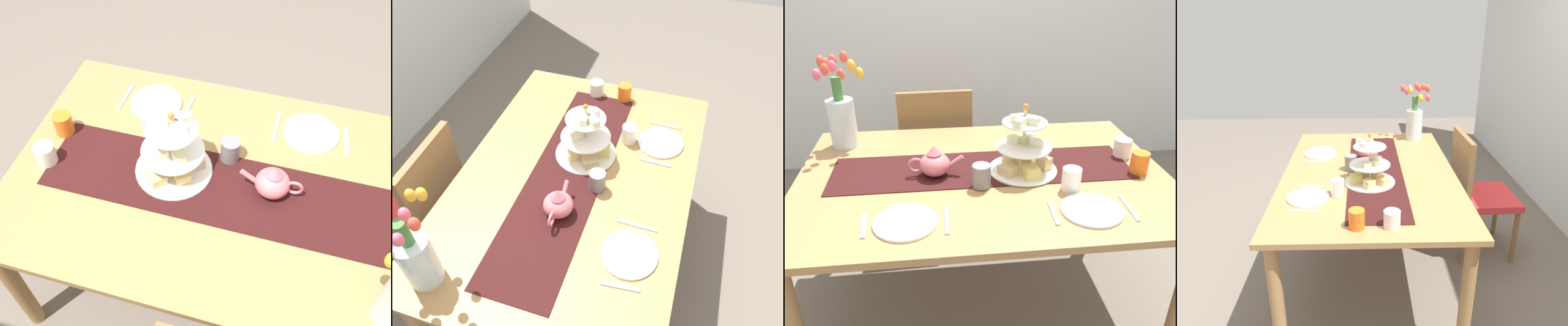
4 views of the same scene
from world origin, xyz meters
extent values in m
plane|color=#6B6056|center=(0.00, 0.00, 0.00)|extent=(8.00, 8.00, 0.00)
cube|color=#A37747|center=(0.00, 0.00, 0.72)|extent=(1.59, 1.08, 0.03)
cylinder|color=#A37747|center=(-0.73, 0.47, 0.35)|extent=(0.07, 0.07, 0.71)
cylinder|color=#A37747|center=(0.73, 0.47, 0.35)|extent=(0.07, 0.07, 0.71)
cylinder|color=brown|center=(-0.03, 1.03, 0.21)|extent=(0.04, 0.04, 0.41)
cylinder|color=brown|center=(-0.39, 1.01, 0.21)|extent=(0.04, 0.04, 0.41)
cylinder|color=brown|center=(-0.02, 0.67, 0.21)|extent=(0.04, 0.04, 0.41)
cylinder|color=brown|center=(-0.38, 0.65, 0.21)|extent=(0.04, 0.04, 0.41)
cube|color=red|center=(-0.20, 0.84, 0.43)|extent=(0.43, 0.43, 0.05)
cube|color=brown|center=(-0.20, 0.65, 0.69)|extent=(0.42, 0.05, 0.45)
cube|color=black|center=(0.00, 0.04, 0.74)|extent=(1.31, 0.34, 0.00)
cylinder|color=beige|center=(0.17, 0.00, 0.88)|extent=(0.01, 0.01, 0.28)
cylinder|color=white|center=(0.17, 0.00, 0.74)|extent=(0.30, 0.30, 0.01)
cylinder|color=white|center=(0.17, 0.00, 0.85)|extent=(0.24, 0.24, 0.01)
cylinder|color=white|center=(0.17, 0.00, 0.96)|extent=(0.19, 0.19, 0.01)
cube|color=#E7CD84|center=(0.27, -0.01, 0.77)|extent=(0.07, 0.07, 0.05)
cube|color=#E3BE79|center=(0.22, 0.08, 0.77)|extent=(0.09, 0.09, 0.04)
cube|color=#E8CF77|center=(0.13, 0.04, 0.77)|extent=(0.08, 0.08, 0.04)
cube|color=#D7BD87|center=(0.10, -0.05, 0.77)|extent=(0.09, 0.09, 0.04)
cube|color=#DBD374|center=(0.19, -0.08, 0.77)|extent=(0.07, 0.08, 0.05)
cube|color=beige|center=(0.23, -0.01, 0.87)|extent=(0.06, 0.05, 0.03)
cube|color=beige|center=(0.21, 0.05, 0.87)|extent=(0.06, 0.07, 0.03)
cube|color=beige|center=(0.14, 0.04, 0.87)|extent=(0.06, 0.07, 0.03)
cube|color=beige|center=(0.14, 0.00, 0.98)|extent=(0.06, 0.05, 0.03)
cube|color=beige|center=(0.14, -0.05, 0.98)|extent=(0.06, 0.07, 0.03)
cube|color=beige|center=(0.20, -0.03, 0.98)|extent=(0.07, 0.06, 0.03)
sphere|color=orange|center=(0.17, 0.00, 1.03)|extent=(0.02, 0.02, 0.02)
ellipsoid|color=#D66B75|center=(-0.21, 0.00, 0.79)|extent=(0.13, 0.13, 0.10)
cone|color=#D66B75|center=(-0.21, 0.00, 0.86)|extent=(0.06, 0.06, 0.04)
cylinder|color=#D66B75|center=(-0.12, 0.00, 0.80)|extent=(0.07, 0.02, 0.06)
torus|color=#D66B75|center=(-0.29, 0.00, 0.79)|extent=(0.07, 0.01, 0.07)
cylinder|color=silver|center=(-0.65, 0.37, 0.85)|extent=(0.13, 0.13, 0.24)
cylinder|color=#3D7538|center=(-0.65, 0.37, 1.02)|extent=(0.04, 0.04, 0.12)
ellipsoid|color=yellow|center=(-0.54, 0.39, 1.09)|extent=(0.04, 0.04, 0.06)
ellipsoid|color=#EF4C38|center=(-0.61, 0.42, 1.16)|extent=(0.04, 0.04, 0.06)
ellipsoid|color=#EF4C38|center=(-0.64, 0.46, 1.07)|extent=(0.04, 0.04, 0.06)
ellipsoid|color=#EF4C38|center=(-0.67, 0.46, 1.14)|extent=(0.04, 0.04, 0.06)
ellipsoid|color=#EF4C38|center=(-0.69, 0.40, 1.13)|extent=(0.04, 0.04, 0.06)
ellipsoid|color=#EF4C38|center=(-0.70, 0.38, 1.15)|extent=(0.04, 0.04, 0.06)
ellipsoid|color=#E5607A|center=(-0.71, 0.31, 1.11)|extent=(0.04, 0.04, 0.06)
ellipsoid|color=#EF4C38|center=(-0.66, 0.27, 1.14)|extent=(0.04, 0.04, 0.06)
ellipsoid|color=#E5607A|center=(-0.64, 0.32, 1.14)|extent=(0.04, 0.04, 0.06)
ellipsoid|color=yellow|center=(-0.56, 0.32, 1.14)|extent=(0.04, 0.04, 0.06)
cylinder|color=white|center=(0.67, 0.09, 0.78)|extent=(0.08, 0.08, 0.08)
cylinder|color=white|center=(-0.32, -0.34, 0.74)|extent=(0.23, 0.23, 0.01)
cube|color=silver|center=(-0.46, -0.34, 0.74)|extent=(0.03, 0.15, 0.01)
cube|color=silver|center=(-0.17, -0.34, 0.74)|extent=(0.02, 0.17, 0.01)
cylinder|color=white|center=(0.36, -0.34, 0.74)|extent=(0.23, 0.23, 0.01)
cube|color=silver|center=(0.22, -0.34, 0.74)|extent=(0.02, 0.15, 0.01)
cube|color=silver|center=(0.51, -0.34, 0.74)|extent=(0.02, 0.17, 0.01)
cylinder|color=slate|center=(-0.02, -0.12, 0.79)|extent=(0.08, 0.08, 0.09)
cylinder|color=white|center=(0.33, -0.18, 0.78)|extent=(0.08, 0.08, 0.09)
cylinder|color=orange|center=(0.67, -0.07, 0.78)|extent=(0.08, 0.08, 0.09)
camera|label=1|loc=(-0.21, 1.04, 2.12)|focal=41.74mm
camera|label=2|loc=(-1.18, -0.44, 2.13)|focal=36.74mm
camera|label=3|loc=(-0.19, -1.55, 1.58)|focal=37.41mm
camera|label=4|loc=(2.16, -0.04, 1.67)|focal=33.94mm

